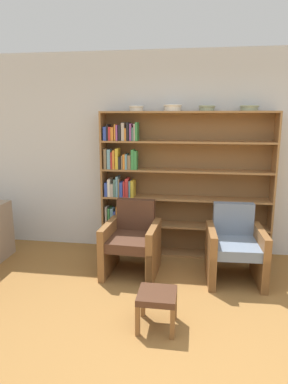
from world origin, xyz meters
TOP-DOWN VIEW (x-y plane):
  - ground_plane at (0.00, 0.00)m, footprint 24.00×24.00m
  - wall_back at (0.00, 2.38)m, footprint 12.00×0.06m
  - bookshelf at (-0.38, 2.21)m, footprint 2.29×0.30m
  - bowl_terracotta at (-0.81, 2.19)m, footprint 0.20×0.20m
  - bowl_copper at (-0.34, 2.19)m, footprint 0.24×0.24m
  - bowl_cream at (0.10, 2.19)m, footprint 0.21×0.21m
  - bowl_olive at (0.62, 2.19)m, footprint 0.24×0.24m
  - armchair_leather at (-0.76, 1.53)m, footprint 0.67×0.71m
  - armchair_cushioned at (0.47, 1.53)m, footprint 0.67×0.71m
  - footstool at (-0.32, 0.42)m, footprint 0.35×0.35m

SIDE VIEW (x-z plane):
  - ground_plane at x=0.00m, z-range 0.00..0.00m
  - footstool at x=-0.32m, z-range 0.11..0.45m
  - armchair_leather at x=-0.76m, z-range -0.04..0.83m
  - armchair_cushioned at x=0.47m, z-range -0.04..0.83m
  - bookshelf at x=-0.38m, z-range -0.01..1.95m
  - wall_back at x=0.00m, z-range 0.00..2.75m
  - bowl_olive at x=0.62m, z-range 1.96..2.03m
  - bowl_cream at x=0.10m, z-range 1.96..2.03m
  - bowl_terracotta at x=-0.81m, z-range 1.96..2.03m
  - bowl_copper at x=-0.34m, z-range 1.97..2.05m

